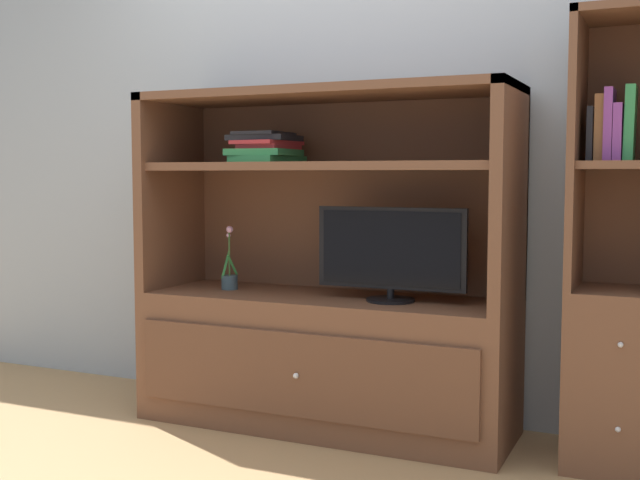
# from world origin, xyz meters

# --- Properties ---
(ground_plane) EXTENTS (8.00, 8.00, 0.00)m
(ground_plane) POSITION_xyz_m (0.00, 0.00, 0.00)
(ground_plane) COLOR tan
(painted_rear_wall) EXTENTS (6.00, 0.10, 2.80)m
(painted_rear_wall) POSITION_xyz_m (0.00, 0.75, 1.40)
(painted_rear_wall) COLOR #9EA8B2
(painted_rear_wall) RESTS_ON ground_plane
(media_console) EXTENTS (1.65, 0.57, 1.48)m
(media_console) POSITION_xyz_m (0.00, 0.41, 0.47)
(media_console) COLOR brown
(media_console) RESTS_ON ground_plane
(tv_monitor) EXTENTS (0.65, 0.20, 0.40)m
(tv_monitor) POSITION_xyz_m (0.32, 0.37, 0.79)
(tv_monitor) COLOR black
(tv_monitor) RESTS_ON media_console
(potted_plant) EXTENTS (0.08, 0.08, 0.30)m
(potted_plant) POSITION_xyz_m (-0.48, 0.39, 0.65)
(potted_plant) COLOR #384C56
(potted_plant) RESTS_ON media_console
(magazine_stack) EXTENTS (0.28, 0.35, 0.14)m
(magazine_stack) POSITION_xyz_m (-0.29, 0.40, 1.23)
(magazine_stack) COLOR #338C4C
(magazine_stack) RESTS_ON media_console
(bookshelf_tall) EXTENTS (0.41, 0.40, 1.72)m
(bookshelf_tall) POSITION_xyz_m (1.24, 0.41, 0.59)
(bookshelf_tall) COLOR brown
(bookshelf_tall) RESTS_ON ground_plane
(upright_book_row) EXTENTS (0.17, 0.18, 0.28)m
(upright_book_row) POSITION_xyz_m (1.18, 0.40, 1.29)
(upright_book_row) COLOR black
(upright_book_row) RESTS_ON bookshelf_tall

